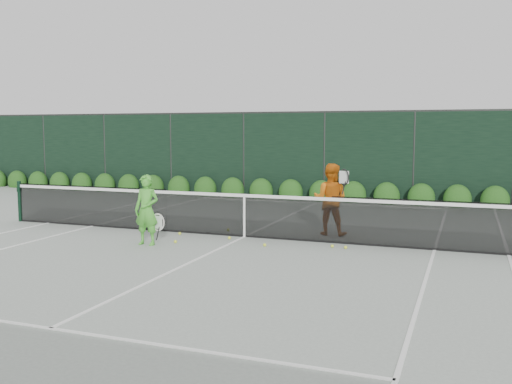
% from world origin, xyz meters
% --- Properties ---
extents(ground, '(80.00, 80.00, 0.00)m').
position_xyz_m(ground, '(0.00, 0.00, 0.00)').
color(ground, gray).
rests_on(ground, ground).
extents(tennis_net, '(12.90, 0.10, 1.07)m').
position_xyz_m(tennis_net, '(-0.02, 0.00, 0.53)').
color(tennis_net, black).
rests_on(tennis_net, ground).
extents(player_woman, '(0.62, 0.36, 1.48)m').
position_xyz_m(player_woman, '(-1.60, -1.52, 0.74)').
color(player_woman, green).
rests_on(player_woman, ground).
extents(player_man, '(0.89, 0.63, 1.65)m').
position_xyz_m(player_man, '(1.75, 0.95, 0.83)').
color(player_man, '#D06711').
rests_on(player_man, ground).
extents(court_lines, '(11.03, 23.83, 0.01)m').
position_xyz_m(court_lines, '(0.00, 0.00, 0.01)').
color(court_lines, white).
rests_on(court_lines, ground).
extents(windscreen_fence, '(32.00, 21.07, 3.06)m').
position_xyz_m(windscreen_fence, '(0.00, -2.71, 1.51)').
color(windscreen_fence, black).
rests_on(windscreen_fence, ground).
extents(hedge_row, '(31.66, 0.65, 0.94)m').
position_xyz_m(hedge_row, '(-0.00, 7.15, 0.23)').
color(hedge_row, '#133A0F').
rests_on(hedge_row, ground).
extents(tennis_balls, '(3.97, 1.79, 0.07)m').
position_xyz_m(tennis_balls, '(0.27, -0.44, 0.03)').
color(tennis_balls, '#D5E332').
rests_on(tennis_balls, ground).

